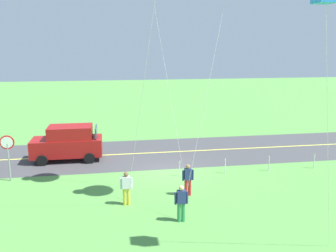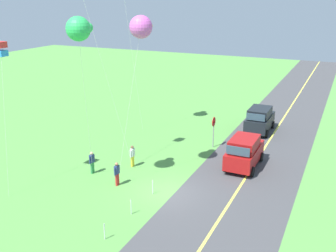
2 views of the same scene
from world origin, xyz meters
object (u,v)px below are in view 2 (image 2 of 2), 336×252
at_px(person_adult_near, 117,173).
at_px(kite_blue_mid, 79,29).
at_px(car_suv_foreground, 244,152).
at_px(kite_red_low, 141,27).
at_px(car_parked_east_near, 260,119).
at_px(person_adult_companion, 92,162).
at_px(stop_sign, 214,126).
at_px(kite_pink_drift, 1,49).
at_px(person_child_watcher, 132,155).

bearing_deg(person_adult_near, kite_blue_mid, 127.78).
xyz_separation_m(car_suv_foreground, kite_blue_mid, (-7.71, 7.96, 8.88)).
bearing_deg(car_suv_foreground, kite_red_low, 129.95).
bearing_deg(car_suv_foreground, kite_blue_mid, 134.08).
bearing_deg(car_parked_east_near, person_adult_companion, 148.41).
height_order(person_adult_near, person_adult_companion, same).
relative_size(stop_sign, kite_blue_mid, 0.24).
xyz_separation_m(stop_sign, kite_red_low, (-7.47, 2.36, 8.21)).
distance_m(stop_sign, person_adult_near, 9.84).
relative_size(kite_red_low, kite_blue_mid, 1.00).
distance_m(car_parked_east_near, kite_pink_drift, 22.41).
bearing_deg(car_suv_foreground, person_adult_companion, 120.99).
distance_m(car_suv_foreground, stop_sign, 4.32).
bearing_deg(stop_sign, person_adult_companion, 144.20).
bearing_deg(person_adult_near, car_suv_foreground, -54.82).
bearing_deg(stop_sign, kite_red_low, 162.48).
distance_m(person_child_watcher, kite_pink_drift, 11.13).
bearing_deg(person_adult_near, person_child_watcher, 2.45).
bearing_deg(car_parked_east_near, kite_blue_mid, 155.72).
bearing_deg(stop_sign, kite_blue_mid, 155.83).
height_order(person_adult_companion, kite_blue_mid, kite_blue_mid).
distance_m(person_adult_companion, kite_blue_mid, 9.50).
bearing_deg(person_adult_companion, kite_pink_drift, 41.75).
xyz_separation_m(car_suv_foreground, kite_pink_drift, (-8.97, 12.79, 7.61)).
bearing_deg(person_adult_companion, car_parked_east_near, -123.81).
bearing_deg(kite_pink_drift, car_parked_east_near, -34.91).
distance_m(car_suv_foreground, kite_blue_mid, 14.20).
xyz_separation_m(car_suv_foreground, stop_sign, (2.76, 3.27, 0.65)).
height_order(person_adult_near, kite_pink_drift, kite_pink_drift).
bearing_deg(person_adult_companion, stop_sign, -128.02).
bearing_deg(person_adult_near, car_parked_east_near, -30.59).
height_order(person_child_watcher, kite_pink_drift, kite_pink_drift).
relative_size(kite_blue_mid, kite_pink_drift, 1.16).
height_order(car_suv_foreground, kite_red_low, kite_red_low).
relative_size(car_suv_foreground, kite_red_low, 0.41).
distance_m(kite_red_low, kite_pink_drift, 8.43).
relative_size(kite_red_low, kite_pink_drift, 1.16).
bearing_deg(person_adult_near, person_adult_companion, 63.23).
relative_size(person_adult_near, kite_pink_drift, 0.17).
xyz_separation_m(car_parked_east_near, kite_red_low, (-13.02, 4.89, 8.86)).
relative_size(person_adult_near, kite_blue_mid, 0.15).
xyz_separation_m(car_parked_east_near, person_adult_companion, (-13.88, 8.53, -0.29)).
relative_size(person_child_watcher, kite_blue_mid, 0.15).
relative_size(person_adult_companion, person_child_watcher, 1.00).
bearing_deg(kite_red_low, kite_pink_drift, 120.70).
relative_size(car_suv_foreground, car_parked_east_near, 1.00).
relative_size(car_parked_east_near, kite_blue_mid, 0.41).
bearing_deg(car_suv_foreground, person_child_watcher, 114.89).
bearing_deg(person_child_watcher, person_adult_near, 31.55).
distance_m(car_suv_foreground, person_adult_near, 9.29).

